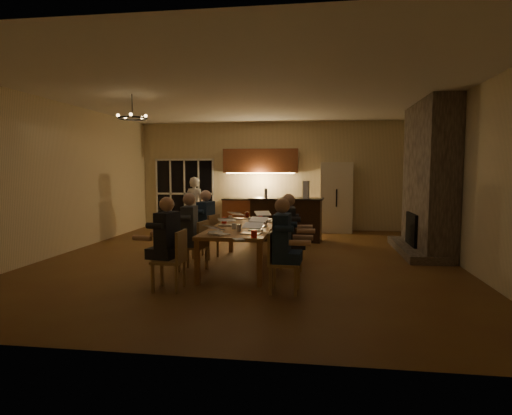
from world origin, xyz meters
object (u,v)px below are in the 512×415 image
Objects in this scene: chair_right_mid at (288,248)px; bar_bottle at (266,193)px; standing_person at (195,206)px; redcup_far at (260,216)px; laptop_e at (239,214)px; mug_mid at (250,220)px; chair_left_near at (169,260)px; bar_blender at (306,190)px; person_left_near at (167,243)px; person_right_mid at (288,234)px; dining_table at (243,246)px; mug_front at (234,226)px; plate_near at (255,230)px; laptop_c at (227,219)px; chair_left_far at (205,236)px; can_right at (266,221)px; redcup_near at (254,234)px; can_silver at (239,228)px; person_right_near at (282,246)px; mug_back at (230,218)px; laptop_d at (257,221)px; can_cola at (247,215)px; plate_left at (215,232)px; chandelier at (132,118)px; chair_right_near at (285,262)px; person_left_far at (206,225)px; plate_far at (271,221)px; refrigerator at (336,197)px; redcup_mid at (224,220)px; chair_left_mid at (193,246)px; laptop_a at (219,227)px; laptop_b at (251,227)px; bar_island at (286,219)px; chair_right_far at (292,239)px.

chair_right_mid is 3.71× the size of bar_bottle.
standing_person reaches higher than redcup_far.
mug_mid is (0.32, -0.53, -0.06)m from laptop_e.
bar_blender is (1.91, 4.63, 0.85)m from chair_left_near.
person_right_mid is at bearing 133.55° from person_left_near.
mug_front reaches higher than dining_table.
laptop_c is at bearing 136.04° from plate_near.
chair_left_far is 2.05m from chair_right_mid.
redcup_near is at bearing -89.65° from can_right.
bar_bottle reaches higher than can_right.
chair_left_far is 2.38m from redcup_near.
chair_left_far is 2.78× the size of laptop_e.
can_silver is at bearing 51.16° from chair_left_far.
person_right_near is 4.31× the size of laptop_e.
chair_left_near is at bearing -131.73° from can_silver.
mug_back is at bearing 171.33° from chair_left_near.
mug_front is (-0.95, 0.05, 0.11)m from person_right_mid.
laptop_d is 1.59m from can_cola.
laptop_c is 0.95m from plate_left.
chandelier is 3.20m from plate_near.
chair_right_near is 1.78m from person_left_near.
dining_table is at bearing 154.31° from chair_left_near.
person_left_far reaches higher than plate_far.
refrigerator is at bearing 167.44° from person_left_near.
refrigerator is 1.45× the size of person_right_mid.
can_cola is (1.84, -2.26, 0.01)m from standing_person.
bar_bottle is at bearing 78.14° from mug_back.
refrigerator reaches higher than redcup_mid.
person_right_near is 2.39m from plate_far.
person_left_near is at bearing -53.06° from chandelier.
redcup_mid is (-0.83, 1.69, 0.00)m from redcup_near.
refrigerator is at bearing -16.81° from person_right_mid.
person_left_far is 0.90m from mug_mid.
chair_left_near and chair_left_far have the same top height.
chair_left_far is at bearing 119.99° from standing_person.
chair_left_mid reaches higher than mug_mid.
plate_near is at bearing 128.59° from standing_person.
can_silver is at bearing -87.47° from laptop_a.
chandelier is at bearing 166.46° from laptop_b.
plate_near is at bearing 110.81° from chair_right_mid.
chair_right_near is 7.42× the size of can_cola.
bar_island is 3.48m from chair_right_mid.
redcup_near is 1.00× the size of can_cola.
chair_right_mid is 7.42× the size of redcup_near.
chandelier is at bearing -170.11° from redcup_mid.
chair_right_far is 2.78× the size of laptop_d.
can_cola is (-2.05, -3.32, -0.19)m from refrigerator.
standing_person reaches higher than person_left_near.
laptop_c is at bearing -0.04° from chandelier.
person_right_near reaches higher than chair_right_near.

